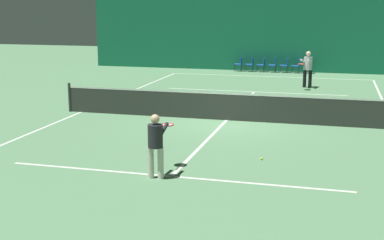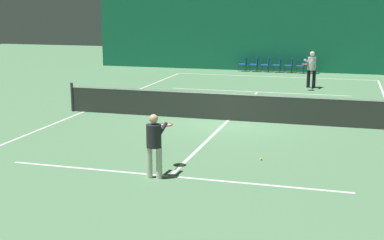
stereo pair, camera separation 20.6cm
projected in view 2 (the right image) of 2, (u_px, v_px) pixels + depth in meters
ground_plane at (228, 120)px, 18.41m from camera, size 60.00×60.00×0.00m
backdrop_curtain at (281, 31)px, 31.50m from camera, size 23.00×0.12×4.72m
court_line_baseline_far at (274, 77)px, 29.59m from camera, size 11.00×0.10×0.00m
court_line_service_far at (258, 92)px, 24.42m from camera, size 8.25×0.10×0.00m
court_line_service_near at (170, 176)px, 12.40m from camera, size 8.25×0.10×0.00m
court_line_sideline_left at (84, 112)px, 19.89m from camera, size 0.10×23.80×0.00m
court_line_centre at (228, 120)px, 18.41m from camera, size 0.10×12.80×0.00m
tennis_net at (228, 106)px, 18.30m from camera, size 12.00×0.10×1.07m
player_near at (155, 141)px, 12.14m from camera, size 0.38×1.28×1.50m
player_far at (311, 67)px, 25.42m from camera, size 0.70×1.43×1.74m
courtside_chair_0 at (244, 63)px, 31.93m from camera, size 0.44×0.44×0.84m
courtside_chair_1 at (255, 64)px, 31.75m from camera, size 0.44×0.44×0.84m
courtside_chair_2 at (266, 64)px, 31.56m from camera, size 0.44×0.44×0.84m
courtside_chair_3 at (278, 64)px, 31.38m from camera, size 0.44×0.44×0.84m
courtside_chair_4 at (290, 65)px, 31.20m from camera, size 0.44×0.44×0.84m
courtside_chair_5 at (302, 65)px, 31.01m from camera, size 0.44×0.44×0.84m
courtside_chair_6 at (314, 65)px, 30.83m from camera, size 0.44×0.44×0.84m
tennis_ball at (261, 159)px, 13.68m from camera, size 0.07×0.07×0.07m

